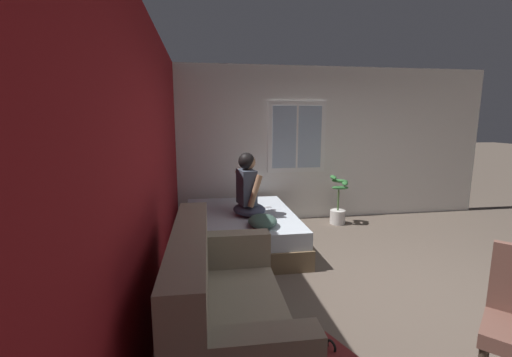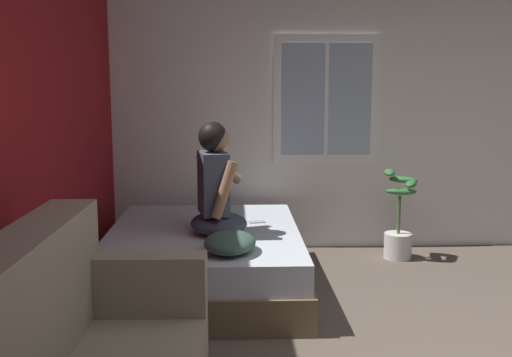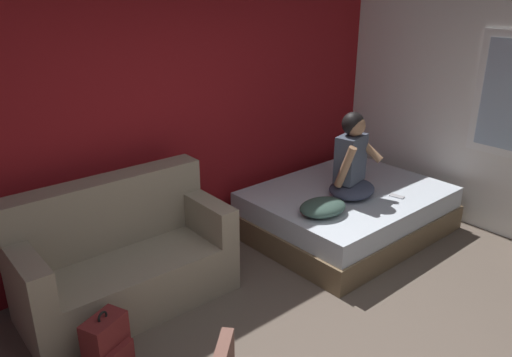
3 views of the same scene
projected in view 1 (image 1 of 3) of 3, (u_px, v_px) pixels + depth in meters
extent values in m
plane|color=brown|center=(412.00, 300.00, 3.46)|extent=(40.00, 40.00, 0.00)
cube|color=maroon|center=(141.00, 175.00, 2.82)|extent=(10.92, 0.16, 2.70)
cube|color=silver|center=(317.00, 144.00, 6.18)|extent=(0.16, 6.37, 2.70)
cube|color=white|center=(297.00, 137.00, 6.00)|extent=(0.02, 1.04, 1.24)
cube|color=#9EB2C6|center=(297.00, 137.00, 5.98)|extent=(0.01, 0.88, 1.08)
cube|color=white|center=(297.00, 137.00, 5.98)|extent=(0.01, 0.04, 1.08)
cube|color=brown|center=(240.00, 237.00, 4.92)|extent=(2.03, 1.56, 0.26)
cube|color=silver|center=(240.00, 221.00, 4.88)|extent=(1.97, 1.52, 0.22)
cube|color=gray|center=(234.00, 337.00, 2.53)|extent=(1.72, 0.84, 0.44)
cube|color=gray|center=(190.00, 273.00, 2.40)|extent=(1.70, 0.28, 0.60)
cube|color=gray|center=(227.00, 249.00, 3.20)|extent=(0.20, 0.80, 0.32)
cylinder|color=#382D23|center=(487.00, 345.00, 2.47)|extent=(0.04, 0.04, 0.40)
ellipsoid|color=#383D51|center=(249.00, 209.00, 4.77)|extent=(0.60, 0.54, 0.16)
cube|color=#3F4756|center=(247.00, 187.00, 4.70)|extent=(0.36, 0.26, 0.48)
cylinder|color=#936B4C|center=(255.00, 191.00, 4.53)|extent=(0.12, 0.22, 0.44)
cylinder|color=#936B4C|center=(248.00, 178.00, 4.86)|extent=(0.15, 0.38, 0.29)
sphere|color=#936B4C|center=(248.00, 162.00, 4.64)|extent=(0.21, 0.21, 0.21)
ellipsoid|color=black|center=(246.00, 161.00, 4.63)|extent=(0.27, 0.26, 0.23)
torus|color=black|center=(331.00, 346.00, 2.12)|extent=(0.09, 0.05, 0.09)
ellipsoid|color=#385147|center=(263.00, 221.00, 4.26)|extent=(0.52, 0.41, 0.14)
cube|color=#B7B7BC|center=(267.00, 207.00, 5.16)|extent=(0.10, 0.16, 0.01)
cylinder|color=silver|center=(338.00, 217.00, 5.94)|extent=(0.26, 0.26, 0.24)
cylinder|color=#426033|center=(338.00, 200.00, 5.89)|extent=(0.03, 0.03, 0.36)
ellipsoid|color=#2D6B33|center=(340.00, 188.00, 5.75)|extent=(0.15, 0.29, 0.06)
ellipsoid|color=#2D6B33|center=(340.00, 181.00, 5.93)|extent=(0.22, 0.29, 0.06)
ellipsoid|color=#2D6B33|center=(333.00, 177.00, 5.83)|extent=(0.29, 0.15, 0.06)
ellipsoid|color=#2D6B33|center=(345.00, 183.00, 5.81)|extent=(0.30, 0.21, 0.06)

